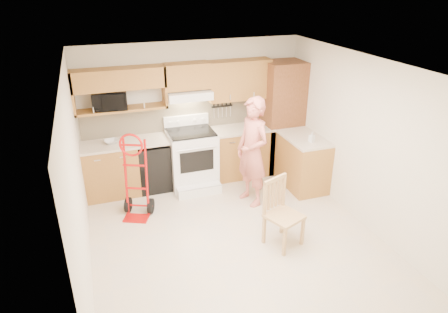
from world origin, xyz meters
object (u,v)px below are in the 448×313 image
microwave (110,100)px  person (252,152)px  hand_truck (135,181)px  range (193,154)px  dining_chair (284,214)px

microwave → person: (2.05, -1.17, -0.73)m
microwave → hand_truck: microwave is taller
range → dining_chair: size_ratio=1.23×
microwave → dining_chair: bearing=-43.9°
person → hand_truck: person is taller
range → hand_truck: 1.32m
dining_chair → hand_truck: bearing=120.8°
hand_truck → dining_chair: hand_truck is taller
hand_truck → dining_chair: bearing=-12.8°
dining_chair → microwave: bearing=108.1°
range → person: size_ratio=0.67×
person → hand_truck: (-1.87, 0.17, -0.28)m
person → dining_chair: (-0.02, -1.24, -0.42)m
person → dining_chair: 1.30m
range → dining_chair: bearing=-70.8°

